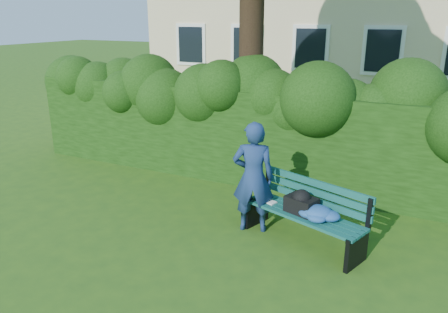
% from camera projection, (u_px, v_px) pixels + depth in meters
% --- Properties ---
extents(ground, '(80.00, 80.00, 0.00)m').
position_uv_depth(ground, '(207.00, 225.00, 6.79)').
color(ground, '#2B5217').
rests_on(ground, ground).
extents(hedge, '(10.00, 1.00, 1.80)m').
position_uv_depth(hedge, '(260.00, 136.00, 8.39)').
color(hedge, black).
rests_on(hedge, ground).
extents(park_bench, '(1.87, 1.11, 0.89)m').
position_uv_depth(park_bench, '(308.00, 211.00, 6.10)').
color(park_bench, '#0D433C').
rests_on(park_bench, ground).
extents(man_reading, '(0.71, 0.58, 1.68)m').
position_uv_depth(man_reading, '(253.00, 177.00, 6.42)').
color(man_reading, navy).
rests_on(man_reading, ground).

